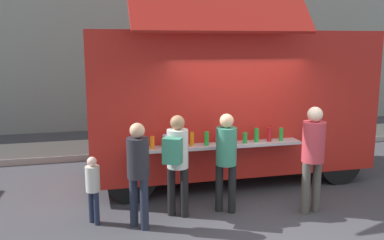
# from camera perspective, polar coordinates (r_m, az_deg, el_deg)

# --- Properties ---
(ground_plane) EXTENTS (60.00, 60.00, 0.00)m
(ground_plane) POSITION_cam_1_polar(r_m,az_deg,el_deg) (6.80, 10.02, -13.77)
(ground_plane) COLOR #38383D
(curb_strip) EXTENTS (28.00, 1.60, 0.15)m
(curb_strip) POSITION_cam_1_polar(r_m,az_deg,el_deg) (11.12, -20.20, -4.17)
(curb_strip) COLOR #9E998E
(curb_strip) RESTS_ON ground
(building_behind) EXTENTS (32.00, 2.40, 7.58)m
(building_behind) POSITION_cam_1_polar(r_m,az_deg,el_deg) (14.64, -15.53, 14.19)
(building_behind) COLOR gray
(building_behind) RESTS_ON ground
(food_truck_main) EXTENTS (5.52, 2.95, 3.66)m
(food_truck_main) POSITION_cam_1_polar(r_m,az_deg,el_deg) (8.61, 4.60, 2.83)
(food_truck_main) COLOR #B32018
(food_truck_main) RESTS_ON ground
(trash_bin) EXTENTS (0.60, 0.60, 1.01)m
(trash_bin) POSITION_cam_1_polar(r_m,az_deg,el_deg) (12.40, 17.07, -0.46)
(trash_bin) COLOR #2D6535
(trash_bin) RESTS_ON ground
(customer_front_ordering) EXTENTS (0.34, 0.34, 1.66)m
(customer_front_ordering) POSITION_cam_1_polar(r_m,az_deg,el_deg) (6.85, 4.68, -4.66)
(customer_front_ordering) COLOR black
(customer_front_ordering) RESTS_ON ground
(customer_mid_with_backpack) EXTENTS (0.46, 0.54, 1.66)m
(customer_mid_with_backpack) POSITION_cam_1_polar(r_m,az_deg,el_deg) (6.62, -2.08, -4.91)
(customer_mid_with_backpack) COLOR black
(customer_mid_with_backpack) RESTS_ON ground
(customer_rear_waiting) EXTENTS (0.33, 0.33, 1.63)m
(customer_rear_waiting) POSITION_cam_1_polar(r_m,az_deg,el_deg) (6.29, -7.35, -6.26)
(customer_rear_waiting) COLOR #1F2434
(customer_rear_waiting) RESTS_ON ground
(customer_extra_browsing) EXTENTS (0.37, 0.36, 1.77)m
(customer_extra_browsing) POSITION_cam_1_polar(r_m,az_deg,el_deg) (7.06, 16.17, -3.99)
(customer_extra_browsing) COLOR #4B4841
(customer_extra_browsing) RESTS_ON ground
(child_near_queue) EXTENTS (0.22, 0.22, 1.07)m
(child_near_queue) POSITION_cam_1_polar(r_m,az_deg,el_deg) (6.66, -13.35, -8.49)
(child_near_queue) COLOR #1E253B
(child_near_queue) RESTS_ON ground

